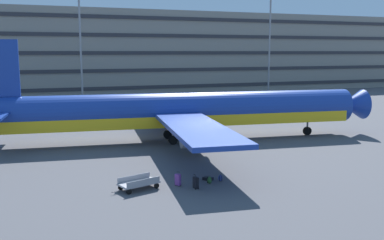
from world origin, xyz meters
TOP-DOWN VIEW (x-y plane):
  - ground_plane at (0.00, 0.00)m, footprint 600.00×600.00m
  - terminal_structure at (0.00, 53.98)m, footprint 166.89×18.47m
  - airliner at (3.62, -1.25)m, footprint 41.80×34.09m
  - light_mast_left at (-1.56, 38.64)m, footprint 1.80×0.50m
  - light_mast_center_left at (37.05, 38.64)m, footprint 1.80×0.50m
  - suitcase_red at (-0.43, -16.33)m, footprint 0.29×0.47m
  - suitcase_black at (1.08, -14.81)m, footprint 0.77×0.80m
  - suitcase_teal at (-1.34, -15.33)m, footprint 0.40×0.44m
  - backpack_laid_flat at (1.78, -15.37)m, footprint 0.37×0.35m
  - backpack_scuffed at (0.84, -15.66)m, footprint 0.38×0.35m
  - baggage_cart at (-4.01, -15.13)m, footprint 3.35×2.01m

SIDE VIEW (x-z plane):
  - ground_plane at x=0.00m, z-range 0.00..0.00m
  - suitcase_black at x=1.08m, z-range 0.00..0.21m
  - backpack_laid_flat at x=1.78m, z-range -0.03..0.48m
  - backpack_scuffed at x=0.84m, z-range -0.03..0.54m
  - suitcase_red at x=-0.43m, z-range -0.07..0.90m
  - baggage_cart at x=-4.01m, z-range 0.02..0.84m
  - suitcase_teal at x=-1.34m, z-range -0.05..0.91m
  - airliner at x=3.62m, z-range -2.03..8.07m
  - terminal_structure at x=0.00m, z-range 0.00..17.47m
  - light_mast_left at x=-1.56m, z-range 1.72..25.50m
  - light_mast_center_left at x=37.05m, z-range 1.74..27.16m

